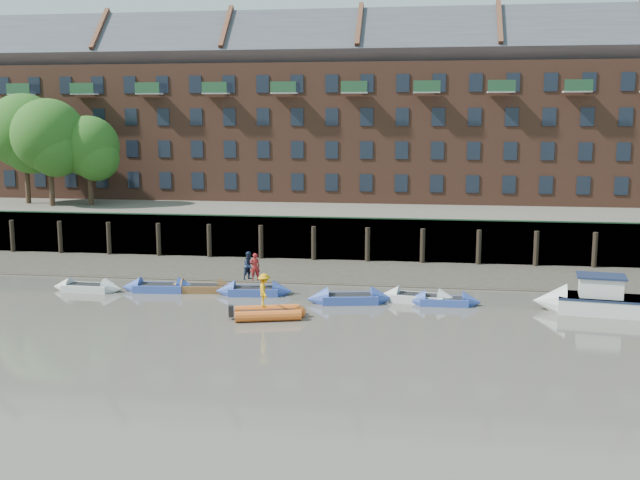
% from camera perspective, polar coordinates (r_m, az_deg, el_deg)
% --- Properties ---
extents(ground, '(220.00, 220.00, 0.00)m').
position_cam_1_polar(ground, '(34.47, -2.73, -8.46)').
color(ground, '#5E5950').
rests_on(ground, ground).
extents(foreshore, '(110.00, 8.00, 0.50)m').
position_cam_1_polar(foreshore, '(51.69, 1.08, -2.45)').
color(foreshore, '#3D382F').
rests_on(foreshore, ground).
extents(mud_band, '(110.00, 1.60, 0.10)m').
position_cam_1_polar(mud_band, '(48.39, 0.57, -3.25)').
color(mud_band, '#4C4336').
rests_on(mud_band, ground).
extents(river_wall, '(110.00, 1.23, 3.30)m').
position_cam_1_polar(river_wall, '(55.68, 1.65, 0.07)').
color(river_wall, '#2D2A26').
rests_on(river_wall, ground).
extents(bank_terrace, '(110.00, 28.00, 3.20)m').
position_cam_1_polar(bank_terrace, '(69.09, 2.96, 1.86)').
color(bank_terrace, '#5E594D').
rests_on(bank_terrace, ground).
extents(apartment_terrace, '(80.60, 15.56, 20.98)m').
position_cam_1_polar(apartment_terrace, '(69.54, 3.11, 11.17)').
color(apartment_terrace, brown).
rests_on(apartment_terrace, bank_terrace).
extents(tree_cluster, '(11.76, 7.74, 9.40)m').
position_cam_1_polar(tree_cluster, '(67.61, -20.09, 7.45)').
color(tree_cluster, '#3A281C').
rests_on(tree_cluster, bank_terrace).
extents(rowboat_0, '(4.46, 1.37, 1.29)m').
position_cam_1_polar(rowboat_0, '(48.09, -17.31, -3.48)').
color(rowboat_0, silver).
rests_on(rowboat_0, ground).
extents(rowboat_1, '(4.77, 1.76, 1.35)m').
position_cam_1_polar(rowboat_1, '(46.91, -12.13, -3.57)').
color(rowboat_1, '#354EA9').
rests_on(rowboat_1, ground).
extents(rowboat_2, '(4.46, 1.80, 1.26)m').
position_cam_1_polar(rowboat_2, '(46.37, -9.06, -3.64)').
color(rowboat_2, brown).
rests_on(rowboat_2, ground).
extents(rowboat_3, '(4.74, 1.90, 1.34)m').
position_cam_1_polar(rowboat_3, '(45.15, -5.06, -3.90)').
color(rowboat_3, '#354EA9').
rests_on(rowboat_3, ground).
extents(rowboat_4, '(5.13, 2.33, 1.44)m').
position_cam_1_polar(rowboat_4, '(43.09, 2.27, -4.48)').
color(rowboat_4, '#354EA9').
rests_on(rowboat_4, ground).
extents(rowboat_5, '(4.82, 2.20, 1.35)m').
position_cam_1_polar(rowboat_5, '(43.58, 7.52, -4.42)').
color(rowboat_5, silver).
rests_on(rowboat_5, ground).
extents(rowboat_6, '(4.23, 1.30, 1.22)m').
position_cam_1_polar(rowboat_6, '(43.20, 9.41, -4.62)').
color(rowboat_6, '#354EA9').
rests_on(rowboat_6, ground).
extents(rib_tender, '(3.89, 2.64, 0.66)m').
position_cam_1_polar(rib_tender, '(39.94, -3.79, -5.56)').
color(rib_tender, orange).
rests_on(rib_tender, ground).
extents(motor_launch, '(6.75, 3.00, 2.69)m').
position_cam_1_polar(motor_launch, '(43.44, 19.67, -4.33)').
color(motor_launch, silver).
rests_on(motor_launch, ground).
extents(person_rower_a, '(0.72, 0.61, 1.66)m').
position_cam_1_polar(person_rower_a, '(44.79, -4.98, -2.05)').
color(person_rower_a, maroon).
rests_on(person_rower_a, rowboat_3).
extents(person_rower_b, '(1.02, 1.06, 1.72)m').
position_cam_1_polar(person_rower_b, '(45.02, -5.41, -1.96)').
color(person_rower_b, '#19233F').
rests_on(person_rower_b, rowboat_3).
extents(person_rib_crew, '(0.98, 1.31, 1.81)m').
position_cam_1_polar(person_rib_crew, '(39.60, -4.27, -3.85)').
color(person_rib_crew, orange).
rests_on(person_rib_crew, rib_tender).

